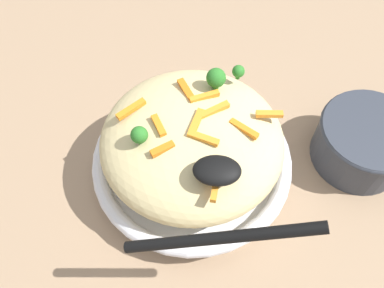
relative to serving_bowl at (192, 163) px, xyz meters
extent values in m
plane|color=#9E7F60|center=(0.00, 0.00, -0.03)|extent=(2.40, 2.40, 0.00)
cylinder|color=silver|center=(0.00, 0.00, -0.01)|extent=(0.26, 0.26, 0.03)
torus|color=silver|center=(0.00, 0.00, 0.01)|extent=(0.29, 0.29, 0.02)
torus|color=black|center=(0.00, 0.00, 0.02)|extent=(0.28, 0.28, 0.00)
ellipsoid|color=#DBC689|center=(0.00, 0.00, 0.06)|extent=(0.25, 0.24, 0.09)
cube|color=orange|center=(-0.08, 0.02, 0.10)|extent=(0.04, 0.03, 0.01)
cube|color=orange|center=(0.10, 0.02, 0.10)|extent=(0.03, 0.01, 0.01)
cube|color=orange|center=(0.03, -0.09, 0.10)|extent=(0.01, 0.04, 0.01)
cube|color=orange|center=(-0.01, 0.05, 0.10)|extent=(0.03, 0.04, 0.01)
cube|color=orange|center=(0.01, -0.02, 0.11)|extent=(0.04, 0.02, 0.01)
cube|color=orange|center=(0.01, 0.00, 0.11)|extent=(0.02, 0.04, 0.01)
cube|color=orange|center=(-0.04, -0.01, 0.11)|extent=(0.02, 0.03, 0.01)
cube|color=orange|center=(0.01, 0.04, 0.11)|extent=(0.04, 0.02, 0.01)
cube|color=orange|center=(0.07, -0.01, 0.10)|extent=(0.04, 0.03, 0.01)
cube|color=orange|center=(-0.03, -0.04, 0.10)|extent=(0.03, 0.02, 0.01)
cube|color=orange|center=(0.03, 0.02, 0.11)|extent=(0.04, 0.03, 0.01)
cylinder|color=#296820|center=(-0.06, -0.03, 0.10)|extent=(0.01, 0.01, 0.01)
sphere|color=#2D7A28|center=(-0.06, -0.03, 0.11)|extent=(0.02, 0.02, 0.02)
cylinder|color=#296820|center=(0.03, 0.06, 0.10)|extent=(0.01, 0.01, 0.01)
sphere|color=#2D7A28|center=(0.03, 0.06, 0.12)|extent=(0.03, 0.03, 0.03)
cylinder|color=#296820|center=(0.06, 0.08, 0.10)|extent=(0.01, 0.01, 0.01)
sphere|color=#2D7A28|center=(0.06, 0.08, 0.11)|extent=(0.02, 0.02, 0.02)
ellipsoid|color=black|center=(0.03, -0.07, 0.12)|extent=(0.06, 0.04, 0.02)
cylinder|color=black|center=(0.03, -0.17, 0.15)|extent=(0.19, 0.01, 0.08)
cylinder|color=#333842|center=(0.25, 0.04, 0.01)|extent=(0.14, 0.14, 0.08)
torus|color=#333842|center=(0.25, 0.04, 0.04)|extent=(0.14, 0.14, 0.01)
camera|label=1|loc=(0.01, -0.30, 0.52)|focal=38.30mm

